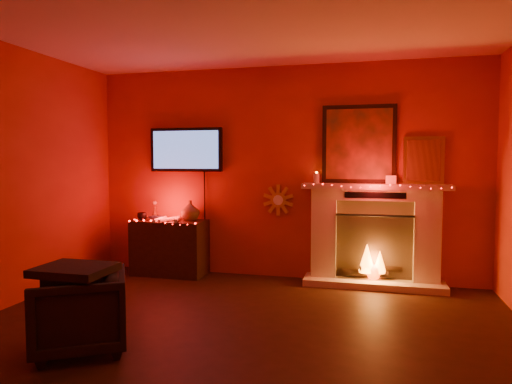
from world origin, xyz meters
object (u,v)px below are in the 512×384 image
at_px(tv, 186,150).
at_px(console_table, 170,245).
at_px(sunburst_clock, 278,200).
at_px(fireplace, 374,226).
at_px(armchair, 80,311).

height_order(tv, console_table, tv).
bearing_deg(sunburst_clock, fireplace, -4.37).
bearing_deg(sunburst_clock, console_table, -171.16).
bearing_deg(tv, armchair, -86.09).
distance_m(tv, console_table, 1.28).
bearing_deg(tv, sunburst_clock, 1.24).
distance_m(console_table, armchair, 2.44).
height_order(fireplace, console_table, fireplace).
bearing_deg(armchair, fireplace, 107.61).
height_order(fireplace, sunburst_clock, fireplace).
distance_m(fireplace, tv, 2.61).
height_order(tv, armchair, tv).
distance_m(sunburst_clock, console_table, 1.55).
height_order(sunburst_clock, console_table, sunburst_clock).
height_order(sunburst_clock, armchair, sunburst_clock).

